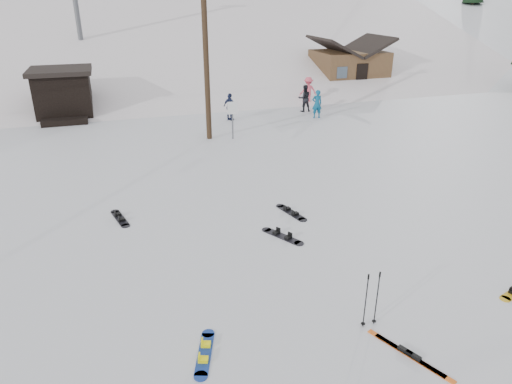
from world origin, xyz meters
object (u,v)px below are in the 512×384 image
object	(u,v)px
utility_pole	(205,40)
cabin	(349,68)
hero_skis	(409,354)
hero_snowboard	(205,353)

from	to	relation	value
utility_pole	cabin	xyz separation A→B (m)	(13.00, 10.00, -3.20)
utility_pole	hero_skis	size ratio (longest dim) A/B	4.99
cabin	hero_skis	world-z (taller)	cabin
utility_pole	cabin	bearing A→B (deg)	37.56
utility_pole	cabin	world-z (taller)	utility_pole
hero_skis	cabin	bearing A→B (deg)	40.68
hero_snowboard	cabin	bearing A→B (deg)	-14.47
utility_pole	hero_skis	world-z (taller)	utility_pole
hero_snowboard	hero_skis	xyz separation A→B (m)	(3.86, -1.28, 0.00)
hero_snowboard	hero_skis	size ratio (longest dim) A/B	0.76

